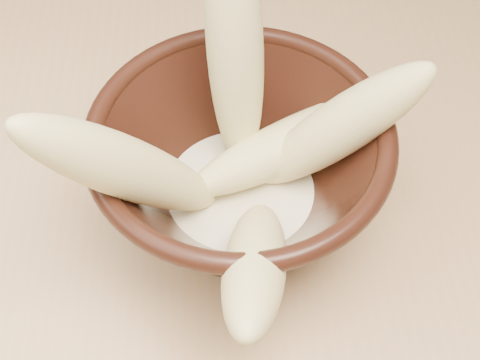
% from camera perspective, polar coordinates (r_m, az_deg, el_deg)
% --- Properties ---
extents(table, '(1.20, 0.80, 0.75)m').
position_cam_1_polar(table, '(0.63, 0.20, -7.88)').
color(table, tan).
rests_on(table, ground).
extents(bowl, '(0.22, 0.22, 0.12)m').
position_cam_1_polar(bowl, '(0.51, 0.00, 0.70)').
color(bowl, black).
rests_on(bowl, table).
extents(milk_puddle, '(0.13, 0.13, 0.02)m').
position_cam_1_polar(milk_puddle, '(0.53, 0.00, -1.25)').
color(milk_puddle, beige).
rests_on(milk_puddle, bowl).
extents(banana_upright, '(0.05, 0.09, 0.21)m').
position_cam_1_polar(banana_upright, '(0.48, -0.43, 11.09)').
color(banana_upright, '#EBE08A').
rests_on(banana_upright, bowl).
extents(banana_left, '(0.15, 0.11, 0.19)m').
position_cam_1_polar(banana_left, '(0.44, -9.50, 0.96)').
color(banana_left, '#EBE08A').
rests_on(banana_left, bowl).
extents(banana_right, '(0.14, 0.05, 0.15)m').
position_cam_1_polar(banana_right, '(0.49, 8.42, 4.40)').
color(banana_right, '#EBE08A').
rests_on(banana_right, bowl).
extents(banana_across, '(0.19, 0.12, 0.05)m').
position_cam_1_polar(banana_across, '(0.52, 4.87, 3.31)').
color(banana_across, '#EBE08A').
rests_on(banana_across, bowl).
extents(banana_front, '(0.06, 0.17, 0.13)m').
position_cam_1_polar(banana_front, '(0.44, 1.30, -7.17)').
color(banana_front, '#EBE08A').
rests_on(banana_front, bowl).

